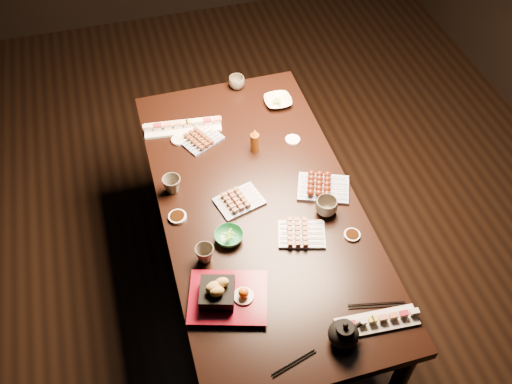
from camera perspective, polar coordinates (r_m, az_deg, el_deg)
The scene contains 23 objects.
ground at distance 3.51m, azimuth 2.29°, elevation -3.29°, with size 5.00×5.00×0.00m, color black.
dining_table at distance 2.95m, azimuth 0.27°, elevation -5.73°, with size 0.90×1.80×0.75m, color black.
sushi_platter_near at distance 2.33m, azimuth 12.06°, elevation -12.41°, with size 0.33×0.09×0.04m, color white, non-canonical shape.
sushi_platter_far at distance 3.00m, azimuth -7.35°, elevation 6.66°, with size 0.40×0.11×0.05m, color white, non-canonical shape.
yakitori_plate_center at distance 2.63m, azimuth -1.69°, elevation -0.66°, with size 0.21×0.15×0.05m, color #828EB6, non-canonical shape.
yakitori_plate_right at distance 2.52m, azimuth 4.60°, elevation -4.00°, with size 0.21×0.15×0.05m, color #828EB6, non-canonical shape.
yakitori_plate_left at distance 2.92m, azimuth -5.49°, elevation 5.48°, with size 0.19×0.14×0.05m, color #828EB6, non-canonical shape.
tsukune_plate at distance 2.70m, azimuth 6.78°, elevation 0.70°, with size 0.24×0.17×0.06m, color #828EB6, non-canonical shape.
edamame_bowl_green at distance 2.50m, azimuth -2.72°, elevation -4.49°, with size 0.13×0.13×0.04m, color #2D8C56.
edamame_bowl_cream at distance 3.13m, azimuth 2.20°, elevation 9.03°, with size 0.15×0.15×0.04m, color beige.
tempura_tray at distance 2.31m, azimuth -2.85°, elevation -9.99°, with size 0.32×0.25×0.12m, color black, non-canonical shape.
teacup_near_left at distance 2.44m, azimuth -5.15°, elevation -6.18°, with size 0.08×0.08×0.08m, color brown.
teacup_mid_right at distance 2.60m, azimuth 7.05°, elevation -1.47°, with size 0.10×0.10×0.08m, color brown.
teacup_far_left at distance 2.69m, azimuth -8.41°, elevation 0.74°, with size 0.09×0.09×0.08m, color brown.
teacup_far_right at distance 3.23m, azimuth -1.94°, elevation 10.89°, with size 0.09×0.09×0.07m, color brown.
teapot at distance 2.24m, azimuth 8.78°, elevation -13.69°, with size 0.14×0.14×0.12m, color black, non-canonical shape.
condiment_bottle at distance 2.83m, azimuth -0.12°, elevation 5.23°, with size 0.04×0.04×0.14m, color brown.
sauce_dish_west at distance 2.61m, azimuth -7.86°, elevation -2.48°, with size 0.08×0.08×0.01m, color white.
sauce_dish_east at distance 2.93m, azimuth 3.69°, elevation 5.22°, with size 0.08×0.08×0.01m, color white.
sauce_dish_se at distance 2.56m, azimuth 9.58°, elevation -4.27°, with size 0.07×0.07×0.01m, color white.
sauce_dish_nw at distance 2.95m, azimuth -7.73°, elevation 5.17°, with size 0.08×0.08×0.01m, color white.
chopsticks_near at distance 2.23m, azimuth 3.81°, elevation -16.68°, with size 0.19×0.02×0.01m, color black, non-canonical shape.
chopsticks_se at distance 2.39m, azimuth 11.98°, elevation -10.97°, with size 0.23×0.02×0.01m, color black, non-canonical shape.
Camera 1 is at (-0.72, -2.02, 2.79)m, focal length 40.00 mm.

